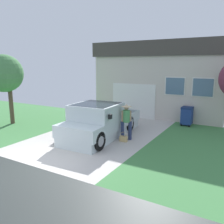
# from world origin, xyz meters

# --- Properties ---
(pickup_truck) EXTENTS (2.36, 5.11, 1.69)m
(pickup_truck) POSITION_xyz_m (0.17, 3.89, 0.76)
(pickup_truck) COLOR silver
(pickup_truck) RESTS_ON ground
(person_with_hat) EXTENTS (0.47, 0.47, 1.70)m
(person_with_hat) POSITION_xyz_m (1.50, 4.28, 0.93)
(person_with_hat) COLOR navy
(person_with_hat) RESTS_ON ground
(handbag) EXTENTS (0.35, 0.17, 0.46)m
(handbag) POSITION_xyz_m (1.52, 3.97, 0.15)
(handbag) COLOR tan
(handbag) RESTS_ON ground
(house_with_garage) EXTENTS (8.90, 7.03, 4.96)m
(house_with_garage) POSITION_xyz_m (0.99, 12.29, 2.51)
(house_with_garage) COLOR beige
(house_with_garage) RESTS_ON ground
(neighbor_tree) EXTENTS (2.14, 2.14, 4.06)m
(neighbor_tree) POSITION_xyz_m (-5.89, 3.41, 2.99)
(neighbor_tree) COLOR brown
(neighbor_tree) RESTS_ON ground
(wheeled_trash_bin) EXTENTS (0.60, 0.72, 1.09)m
(wheeled_trash_bin) POSITION_xyz_m (3.36, 8.40, 0.59)
(wheeled_trash_bin) COLOR navy
(wheeled_trash_bin) RESTS_ON ground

